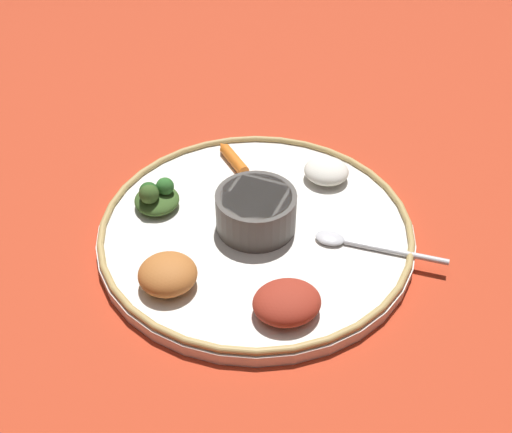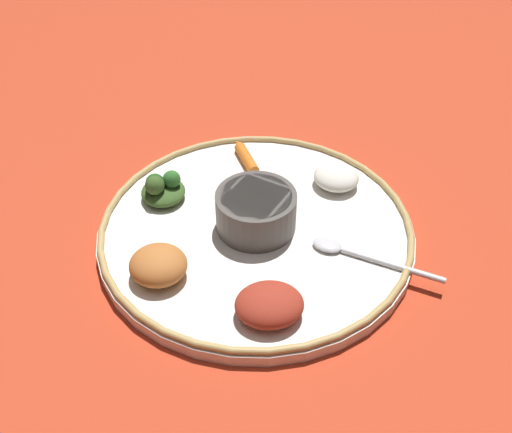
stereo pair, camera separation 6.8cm
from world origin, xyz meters
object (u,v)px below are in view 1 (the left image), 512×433
at_px(spoon, 358,244).
at_px(carrot_near_spoon, 232,158).
at_px(center_bowl, 256,210).
at_px(greens_pile, 156,197).

distance_m(spoon, carrot_near_spoon, 0.22).
height_order(center_bowl, spoon, center_bowl).
bearing_deg(spoon, carrot_near_spoon, -2.99).
bearing_deg(carrot_near_spoon, greens_pile, 91.04).
bearing_deg(center_bowl, spoon, -151.89).
distance_m(center_bowl, spoon, 0.12).
bearing_deg(center_bowl, carrot_near_spoon, -31.23).
bearing_deg(carrot_near_spoon, spoon, 177.01).
bearing_deg(greens_pile, carrot_near_spoon, -88.96).
bearing_deg(carrot_near_spoon, center_bowl, 148.77).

